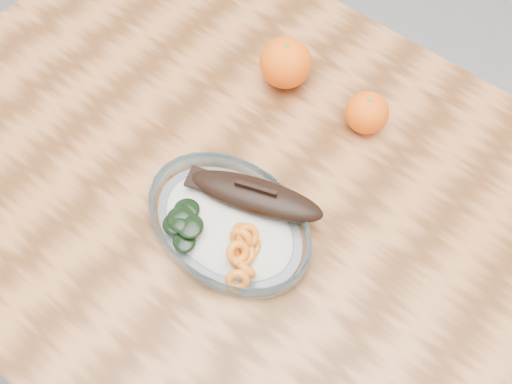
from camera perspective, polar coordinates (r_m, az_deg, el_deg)
ground at (r=1.61m, az=0.63°, el=-14.45°), size 3.00×3.00×0.00m
dining_table at (r=1.01m, az=0.98°, el=-3.80°), size 1.20×0.80×0.75m
plated_meal at (r=0.88m, az=-2.36°, el=-2.61°), size 0.48×0.48×0.08m
orange_left at (r=1.02m, az=2.65°, el=11.39°), size 0.08×0.08×0.08m
orange_right at (r=0.98m, az=9.84°, el=6.95°), size 0.07×0.07×0.07m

